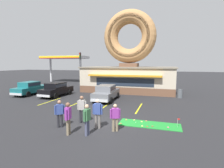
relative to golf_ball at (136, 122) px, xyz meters
The scene contains 30 objects.
ground_plane 2.27m from the golf_ball, 149.45° to the right, with size 160.00×160.00×0.00m, color #232326.
donut_shop_building 13.67m from the golf_ball, 103.77° to the left, with size 12.30×6.75×10.96m.
putting_mat 0.88m from the golf_ball, ahead, with size 3.78×1.34×0.03m, color #1E842D.
mini_donut_near_left 0.99m from the golf_ball, 150.72° to the right, with size 0.13×0.13×0.04m, color #D17F47.
mini_donut_near_right 0.74m from the golf_ball, 47.82° to the right, with size 0.13×0.13×0.04m, color #E5C666.
mini_donut_mid_left 1.16m from the golf_ball, 19.83° to the right, with size 0.13×0.13×0.04m, color brown.
mini_donut_mid_centre 0.80m from the golf_ball, 38.04° to the left, with size 0.13×0.13×0.04m, color #D17F47.
mini_donut_mid_right 0.47m from the golf_ball, 111.19° to the left, with size 0.13×0.13×0.04m, color #E5C666.
mini_donut_far_left 2.02m from the golf_ball, ahead, with size 0.13×0.13×0.04m, color #D8667F.
mini_donut_far_centre 0.75m from the golf_ball, 155.49° to the left, with size 0.13×0.13×0.04m, color #D17F47.
mini_donut_far_right 0.44m from the golf_ball, 34.19° to the left, with size 0.13×0.13×0.04m, color #E5C666.
mini_donut_extra 0.96m from the golf_ball, 33.56° to the right, with size 0.13×0.13×0.04m, color brown.
golf_ball is the anchor object (origin of this frame).
putting_flag_pin 2.58m from the golf_ball, ahead, with size 0.13×0.01×0.55m.
car_teal 15.50m from the golf_ball, 155.55° to the left, with size 2.01×4.58×1.60m.
car_black 12.31m from the golf_ball, 148.08° to the left, with size 2.13×4.63×1.60m.
car_grey 7.32m from the golf_ball, 124.22° to the left, with size 2.07×4.60×1.60m.
pedestrian_blue_sweater_man 2.07m from the golf_ball, 117.18° to the right, with size 0.55×0.38×1.56m.
pedestrian_hooded_kid 2.69m from the golf_ball, 141.42° to the right, with size 0.59×0.29×1.76m.
pedestrian_leather_jacket_man 3.57m from the golf_ball, 163.49° to the right, with size 0.59×0.30×1.76m.
pedestrian_clipboard_woman 4.36m from the golf_ball, 137.49° to the right, with size 0.30×0.59×1.76m.
pedestrian_beanie_man 4.76m from the golf_ball, 153.59° to the right, with size 0.48×0.43×1.65m.
pedestrian_crossing_woman 3.53m from the golf_ball, 128.54° to the right, with size 0.28×0.59×1.68m.
trash_bin 10.28m from the golf_ball, 71.31° to the left, with size 0.57×0.57×0.97m.
traffic_light_pole 21.56m from the golf_ball, 126.74° to the left, with size 0.28×0.47×5.80m.
gas_station_canopy 27.84m from the golf_ball, 131.30° to the left, with size 9.00×4.46×5.30m.
parking_stripe_far_left 10.12m from the golf_ball, 157.66° to the left, with size 0.12×3.60×0.01m, color yellow.
parking_stripe_left 7.43m from the golf_ball, 148.83° to the left, with size 0.12×3.60×0.01m, color yellow.
parking_stripe_mid_left 5.10m from the golf_ball, 131.11° to the left, with size 0.12×3.60×0.01m, color yellow.
parking_stripe_centre 3.86m from the golf_ball, 95.29° to the left, with size 0.12×3.60×0.01m, color yellow.
Camera 1 is at (3.74, -9.64, 3.80)m, focal length 28.00 mm.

